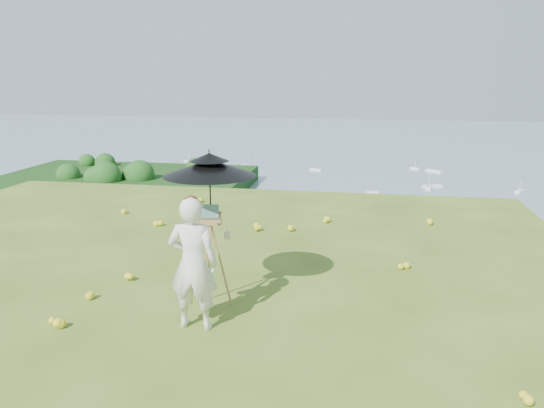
# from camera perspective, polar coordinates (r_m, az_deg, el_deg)

# --- Properties ---
(ground) EXTENTS (14.00, 14.00, 0.00)m
(ground) POSITION_cam_1_polar(r_m,az_deg,el_deg) (8.52, -11.75, -8.16)
(ground) COLOR #46611B
(ground) RESTS_ON ground
(shoreline_tier) EXTENTS (170.00, 28.00, 8.00)m
(shoreline_tier) POSITION_cam_1_polar(r_m,az_deg,el_deg) (91.20, 7.26, -11.83)
(shoreline_tier) COLOR #6F6959
(shoreline_tier) RESTS_ON bay_water
(bay_water) EXTENTS (700.00, 700.00, 0.00)m
(bay_water) POSITION_cam_1_polar(r_m,az_deg,el_deg) (250.11, 9.20, 4.98)
(bay_water) COLOR #7494A6
(bay_water) RESTS_ON ground
(peninsula) EXTENTS (90.00, 60.00, 12.00)m
(peninsula) POSITION_cam_1_polar(r_m,az_deg,el_deg) (182.95, -15.47, 3.08)
(peninsula) COLOR #14340E
(peninsula) RESTS_ON bay_water
(slope_trees) EXTENTS (110.00, 50.00, 6.00)m
(slope_trees) POSITION_cam_1_polar(r_m,az_deg,el_deg) (46.14, 5.48, -9.51)
(slope_trees) COLOR #205118
(slope_trees) RESTS_ON forest_slope
(harbor_town) EXTENTS (110.00, 22.00, 5.00)m
(harbor_town) POSITION_cam_1_polar(r_m,az_deg,el_deg) (88.61, 7.38, -8.03)
(harbor_town) COLOR beige
(harbor_town) RESTS_ON shoreline_tier
(moored_boats) EXTENTS (140.00, 140.00, 0.70)m
(moored_boats) POSITION_cam_1_polar(r_m,az_deg,el_deg) (172.99, 4.60, 1.38)
(moored_boats) COLOR white
(moored_boats) RESTS_ON bay_water
(wildflowers) EXTENTS (10.00, 10.50, 0.12)m
(wildflowers) POSITION_cam_1_polar(r_m,az_deg,el_deg) (8.72, -11.16, -7.21)
(wildflowers) COLOR yellow
(wildflowers) RESTS_ON ground
(painter) EXTENTS (0.63, 0.41, 1.71)m
(painter) POSITION_cam_1_polar(r_m,az_deg,el_deg) (6.68, -8.50, -6.36)
(painter) COLOR white
(painter) RESTS_ON ground
(field_easel) EXTENTS (0.63, 0.63, 1.48)m
(field_easel) POSITION_cam_1_polar(r_m,az_deg,el_deg) (7.25, -6.52, -5.64)
(field_easel) COLOR #AB7047
(field_easel) RESTS_ON ground
(sun_umbrella) EXTENTS (1.36, 1.36, 0.97)m
(sun_umbrella) POSITION_cam_1_polar(r_m,az_deg,el_deg) (7.02, -6.68, 1.90)
(sun_umbrella) COLOR black
(sun_umbrella) RESTS_ON field_easel
(painter_cap) EXTENTS (0.22, 0.26, 0.10)m
(painter_cap) POSITION_cam_1_polar(r_m,az_deg,el_deg) (6.45, -8.75, 0.40)
(painter_cap) COLOR #D47477
(painter_cap) RESTS_ON painter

